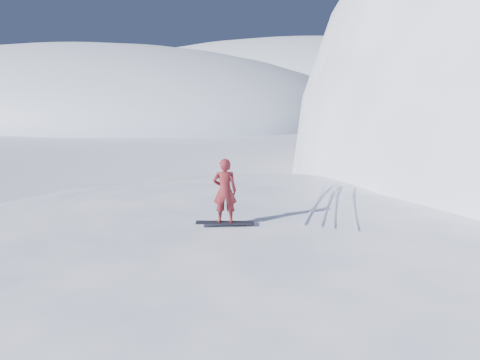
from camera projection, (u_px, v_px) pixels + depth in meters
The scene contains 8 objects.
ground at pixel (301, 323), 12.73m from camera, with size 400.00×400.00×0.00m, color white.
near_ridge at pixel (361, 287), 14.95m from camera, with size 36.00×28.00×4.80m, color white.
far_ridge_a at pixel (68, 115), 95.50m from camera, with size 120.00×70.00×28.00m, color white.
far_ridge_c at pixel (290, 107), 126.72m from camera, with size 140.00×90.00×36.00m, color white.
wind_bumps at pixel (306, 289), 14.84m from camera, with size 16.00×14.40×1.00m.
snowboard at pixel (225, 223), 13.64m from camera, with size 1.71×0.32×0.03m, color black.
snowboarder at pixel (225, 191), 13.45m from camera, with size 0.69×0.45×1.89m, color maroon.
board_tracks at pixel (333, 201), 16.08m from camera, with size 2.52×5.94×0.04m.
Camera 1 is at (3.59, -11.23, 6.41)m, focal length 35.00 mm.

